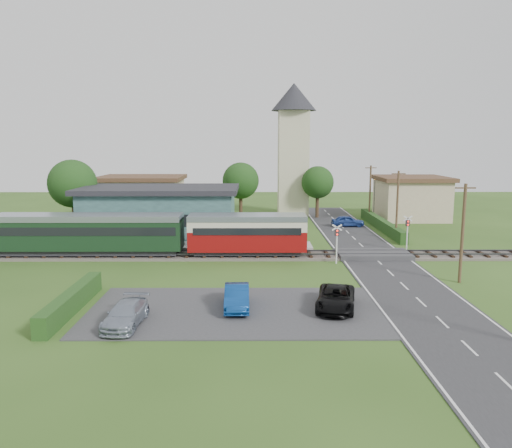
{
  "coord_description": "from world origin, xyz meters",
  "views": [
    {
      "loc": [
        -0.32,
        -40.05,
        9.75
      ],
      "look_at": [
        -0.14,
        4.0,
        2.58
      ],
      "focal_mm": 35.0,
      "sensor_mm": 36.0,
      "label": 1
    }
  ],
  "objects_px": {
    "car_on_road": "(348,221)",
    "car_park_dark": "(336,298)",
    "church_tower": "(293,139)",
    "car_park_silver": "(126,314)",
    "train": "(51,232)",
    "crossing_signal_far": "(407,228)",
    "equipment_hut": "(62,231)",
    "house_west": "(142,197)",
    "crossing_signal_near": "(337,238)",
    "station_building": "(160,212)",
    "car_park_blue": "(237,297)",
    "house_east": "(411,197)",
    "pedestrian_near": "(240,237)",
    "pedestrian_far": "(77,237)"
  },
  "relations": [
    {
      "from": "house_west",
      "to": "crossing_signal_near",
      "type": "distance_m",
      "value": 33.22
    },
    {
      "from": "car_park_silver",
      "to": "crossing_signal_far",
      "type": "bearing_deg",
      "value": 46.2
    },
    {
      "from": "train",
      "to": "car_park_silver",
      "type": "relative_size",
      "value": 10.12
    },
    {
      "from": "car_park_silver",
      "to": "car_park_dark",
      "type": "xyz_separation_m",
      "value": [
        11.69,
        2.7,
        0.03
      ]
    },
    {
      "from": "church_tower",
      "to": "pedestrian_near",
      "type": "distance_m",
      "value": 25.97
    },
    {
      "from": "church_tower",
      "to": "house_west",
      "type": "bearing_deg",
      "value": -171.47
    },
    {
      "from": "car_park_silver",
      "to": "pedestrian_far",
      "type": "height_order",
      "value": "pedestrian_far"
    },
    {
      "from": "house_west",
      "to": "crossing_signal_far",
      "type": "relative_size",
      "value": 3.3
    },
    {
      "from": "car_park_dark",
      "to": "train",
      "type": "bearing_deg",
      "value": 160.0
    },
    {
      "from": "station_building",
      "to": "house_west",
      "type": "height_order",
      "value": "house_west"
    },
    {
      "from": "equipment_hut",
      "to": "house_east",
      "type": "distance_m",
      "value": 42.41
    },
    {
      "from": "station_building",
      "to": "crossing_signal_far",
      "type": "xyz_separation_m",
      "value": [
        23.6,
        -6.6,
        -0.55
      ]
    },
    {
      "from": "equipment_hut",
      "to": "car_park_silver",
      "type": "distance_m",
      "value": 22.49
    },
    {
      "from": "pedestrian_near",
      "to": "car_park_silver",
      "type": "bearing_deg",
      "value": 56.03
    },
    {
      "from": "house_east",
      "to": "equipment_hut",
      "type": "bearing_deg",
      "value": -153.68
    },
    {
      "from": "house_west",
      "to": "house_east",
      "type": "distance_m",
      "value": 35.01
    },
    {
      "from": "house_west",
      "to": "train",
      "type": "bearing_deg",
      "value": -96.62
    },
    {
      "from": "house_east",
      "to": "car_park_dark",
      "type": "relative_size",
      "value": 1.9
    },
    {
      "from": "equipment_hut",
      "to": "train",
      "type": "height_order",
      "value": "train"
    },
    {
      "from": "equipment_hut",
      "to": "car_park_blue",
      "type": "bearing_deg",
      "value": -45.34
    },
    {
      "from": "train",
      "to": "car_park_blue",
      "type": "distance_m",
      "value": 21.34
    },
    {
      "from": "station_building",
      "to": "crossing_signal_near",
      "type": "height_order",
      "value": "station_building"
    },
    {
      "from": "crossing_signal_near",
      "to": "car_park_blue",
      "type": "bearing_deg",
      "value": -124.51
    },
    {
      "from": "pedestrian_near",
      "to": "house_east",
      "type": "bearing_deg",
      "value": -155.57
    },
    {
      "from": "station_building",
      "to": "church_tower",
      "type": "distance_m",
      "value": 23.89
    },
    {
      "from": "crossing_signal_near",
      "to": "car_on_road",
      "type": "height_order",
      "value": "crossing_signal_near"
    },
    {
      "from": "crossing_signal_far",
      "to": "car_park_silver",
      "type": "relative_size",
      "value": 0.77
    },
    {
      "from": "church_tower",
      "to": "car_park_blue",
      "type": "relative_size",
      "value": 4.28
    },
    {
      "from": "church_tower",
      "to": "house_east",
      "type": "height_order",
      "value": "church_tower"
    },
    {
      "from": "station_building",
      "to": "car_on_road",
      "type": "xyz_separation_m",
      "value": [
        20.69,
        6.69,
        -1.99
      ]
    },
    {
      "from": "car_on_road",
      "to": "car_park_blue",
      "type": "height_order",
      "value": "car_park_blue"
    },
    {
      "from": "car_on_road",
      "to": "car_park_dark",
      "type": "relative_size",
      "value": 0.82
    },
    {
      "from": "house_west",
      "to": "crossing_signal_far",
      "type": "xyz_separation_m",
      "value": [
        28.6,
        -20.61,
        -0.65
      ]
    },
    {
      "from": "pedestrian_near",
      "to": "crossing_signal_near",
      "type": "bearing_deg",
      "value": 130.74
    },
    {
      "from": "house_east",
      "to": "car_park_silver",
      "type": "relative_size",
      "value": 2.06
    },
    {
      "from": "house_west",
      "to": "car_park_silver",
      "type": "distance_m",
      "value": 40.32
    },
    {
      "from": "equipment_hut",
      "to": "car_park_silver",
      "type": "xyz_separation_m",
      "value": [
        10.81,
        -19.7,
        -1.05
      ]
    },
    {
      "from": "church_tower",
      "to": "car_park_silver",
      "type": "height_order",
      "value": "church_tower"
    },
    {
      "from": "equipment_hut",
      "to": "car_park_dark",
      "type": "height_order",
      "value": "equipment_hut"
    },
    {
      "from": "equipment_hut",
      "to": "house_west",
      "type": "relative_size",
      "value": 0.24
    },
    {
      "from": "church_tower",
      "to": "crossing_signal_near",
      "type": "xyz_separation_m",
      "value": [
        1.4,
        -28.41,
        -8.08
      ]
    },
    {
      "from": "crossing_signal_near",
      "to": "house_east",
      "type": "bearing_deg",
      "value": 60.87
    },
    {
      "from": "station_building",
      "to": "church_tower",
      "type": "xyz_separation_m",
      "value": [
        15.0,
        17.01,
        7.53
      ]
    },
    {
      "from": "crossing_signal_far",
      "to": "car_park_silver",
      "type": "bearing_deg",
      "value": -137.74
    },
    {
      "from": "station_building",
      "to": "crossing_signal_far",
      "type": "relative_size",
      "value": 4.88
    },
    {
      "from": "train",
      "to": "house_east",
      "type": "height_order",
      "value": "house_east"
    },
    {
      "from": "car_park_dark",
      "to": "pedestrian_far",
      "type": "xyz_separation_m",
      "value": [
        -20.9,
        16.29,
        0.58
      ]
    },
    {
      "from": "station_building",
      "to": "crossing_signal_far",
      "type": "bearing_deg",
      "value": -15.63
    },
    {
      "from": "house_west",
      "to": "station_building",
      "type": "bearing_deg",
      "value": -70.35
    },
    {
      "from": "crossing_signal_near",
      "to": "crossing_signal_far",
      "type": "height_order",
      "value": "same"
    }
  ]
}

